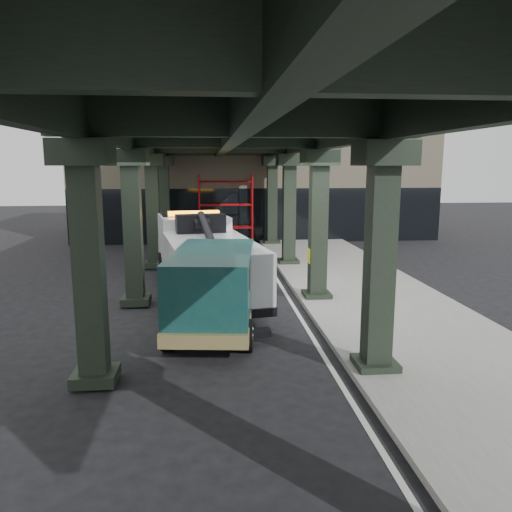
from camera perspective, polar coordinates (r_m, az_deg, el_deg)
ground at (r=14.80m, az=-1.36°, el=-7.42°), size 90.00×90.00×0.00m
sidewalk at (r=17.55m, az=13.02°, el=-4.59°), size 5.00×40.00×0.15m
lane_stripe at (r=16.90m, az=3.93°, el=-5.16°), size 0.12×38.00×0.01m
viaduct at (r=16.11m, az=-3.43°, el=13.69°), size 7.40×32.00×6.40m
building at (r=34.20m, az=-0.45°, el=9.44°), size 22.00×10.00×8.00m
scaffolding at (r=28.83m, az=-3.48°, el=5.50°), size 3.08×0.88×4.00m
tow_truck at (r=17.39m, az=-6.10°, el=0.10°), size 3.87×9.28×2.96m
towed_van at (r=13.89m, az=-4.75°, el=-3.42°), size 2.79×5.79×2.27m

